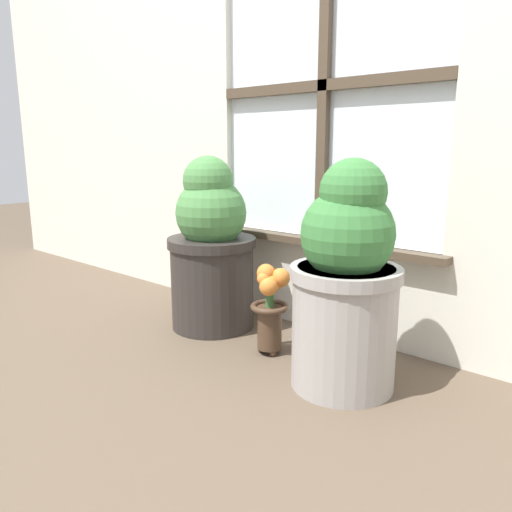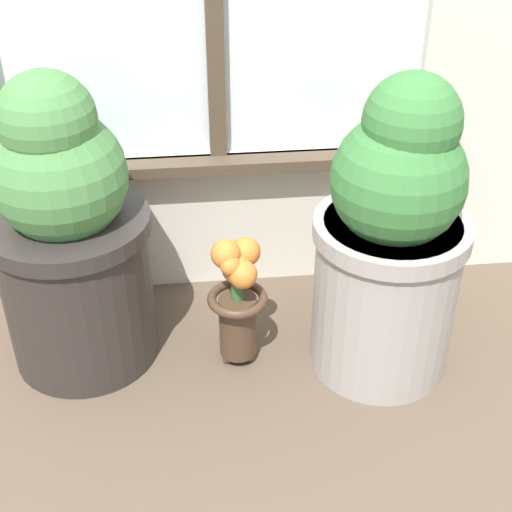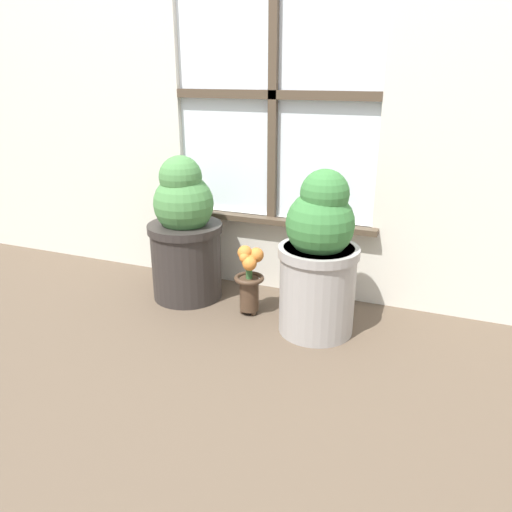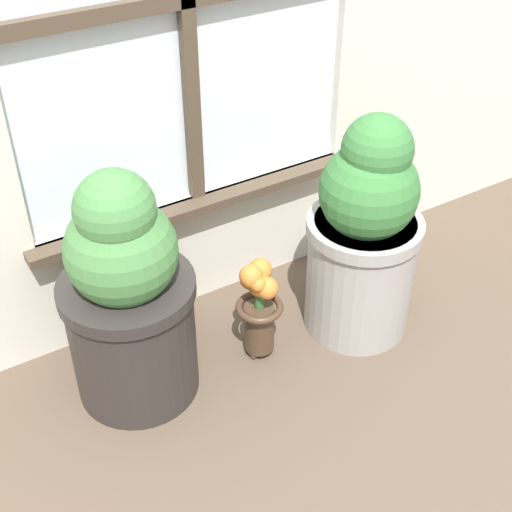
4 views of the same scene
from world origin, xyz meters
TOP-DOWN VIEW (x-y plane):
  - ground_plane at (0.00, 0.00)m, footprint 10.00×10.00m
  - potted_plant_left at (-0.30, 0.42)m, footprint 0.32×0.32m
  - potted_plant_right at (0.31, 0.33)m, footprint 0.30×0.30m
  - flower_vase at (0.01, 0.37)m, footprint 0.12×0.12m

SIDE VIEW (x-z plane):
  - ground_plane at x=0.00m, z-range 0.00..0.00m
  - flower_vase at x=0.01m, z-range 0.02..0.31m
  - potted_plant_left at x=-0.30m, z-range -0.02..0.60m
  - potted_plant_right at x=0.31m, z-range -0.02..0.61m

